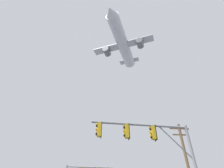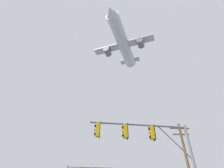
# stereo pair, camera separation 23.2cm
# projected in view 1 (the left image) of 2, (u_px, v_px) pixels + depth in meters

# --- Properties ---
(signal_pole_near) EXTENTS (6.81, 0.81, 6.59)m
(signal_pole_near) POSITION_uv_depth(u_px,v_px,m) (153.00, 145.00, 11.69)
(signal_pole_near) COLOR slate
(signal_pole_near) RESTS_ON ground
(utility_pole) EXTENTS (2.20, 0.28, 9.69)m
(utility_pole) POSITION_uv_depth(u_px,v_px,m) (188.00, 168.00, 17.65)
(utility_pole) COLOR brown
(utility_pole) RESTS_ON ground
(airplane) EXTENTS (15.95, 20.65, 5.82)m
(airplane) POSITION_uv_depth(u_px,v_px,m) (122.00, 43.00, 47.90)
(airplane) COLOR #B7BCC6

